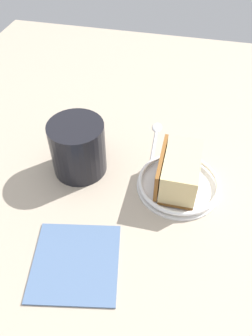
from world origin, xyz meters
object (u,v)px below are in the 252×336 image
object	(u,v)px
small_plate	(179,184)
folded_napkin	(75,262)
teaspoon	(156,133)
cake_slice	(179,171)
tea_mug	(78,147)

from	to	relation	value
small_plate	folded_napkin	size ratio (longest dim) A/B	1.15
teaspoon	small_plate	bearing A→B (deg)	115.28
cake_slice	teaspoon	bearing A→B (deg)	-65.73
tea_mug	folded_napkin	size ratio (longest dim) A/B	0.94
tea_mug	teaspoon	distance (cm)	17.53
cake_slice	tea_mug	distance (cm)	17.57
small_plate	folded_napkin	world-z (taller)	small_plate
teaspoon	tea_mug	bearing A→B (deg)	46.01
tea_mug	folded_napkin	bearing A→B (deg)	106.13
small_plate	folded_napkin	xyz separation A→B (cm)	(12.52, 17.56, -0.46)
small_plate	cake_slice	distance (cm)	3.10
folded_napkin	teaspoon	bearing A→B (deg)	-102.03
small_plate	tea_mug	world-z (taller)	tea_mug
small_plate	folded_napkin	bearing A→B (deg)	54.51
cake_slice	teaspoon	size ratio (longest dim) A/B	0.80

